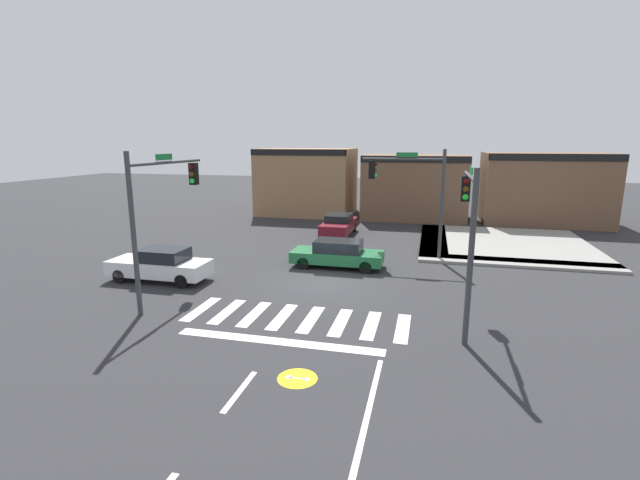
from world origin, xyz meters
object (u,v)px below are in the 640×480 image
car_green (338,254)px  car_maroon (339,225)px  traffic_signal_southwest (162,198)px  traffic_signal_southeast (469,216)px  car_white (161,265)px  traffic_signal_northeast (412,185)px

car_green → car_maroon: (-1.51, 7.77, 0.04)m
traffic_signal_southwest → car_maroon: bearing=-16.9°
traffic_signal_southeast → car_white: traffic_signal_southeast is taller
traffic_signal_northeast → car_maroon: traffic_signal_northeast is taller
traffic_signal_northeast → car_white: bearing=32.0°
car_white → traffic_signal_northeast: bearing=-148.0°
car_green → car_maroon: size_ratio=1.03×
traffic_signal_southeast → car_green: traffic_signal_southeast is taller
traffic_signal_southwest → traffic_signal_northeast: bearing=-46.4°
traffic_signal_southeast → car_white: 13.50m
car_maroon → car_white: bearing=-26.2°
traffic_signal_southwest → car_white: (-1.63, 1.98, -3.31)m
traffic_signal_southwest → car_white: bearing=39.5°
traffic_signal_northeast → car_green: traffic_signal_northeast is taller
traffic_signal_northeast → car_maroon: (-4.92, 5.18, -3.22)m
car_white → car_green: car_white is taller
car_white → traffic_signal_southeast: bearing=171.9°
traffic_signal_southwest → traffic_signal_southeast: bearing=-89.4°
traffic_signal_southwest → car_white: size_ratio=1.30×
car_white → car_maroon: 13.25m
traffic_signal_northeast → car_white: (-10.76, -6.72, -3.22)m
traffic_signal_southeast → traffic_signal_northeast: size_ratio=0.94×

